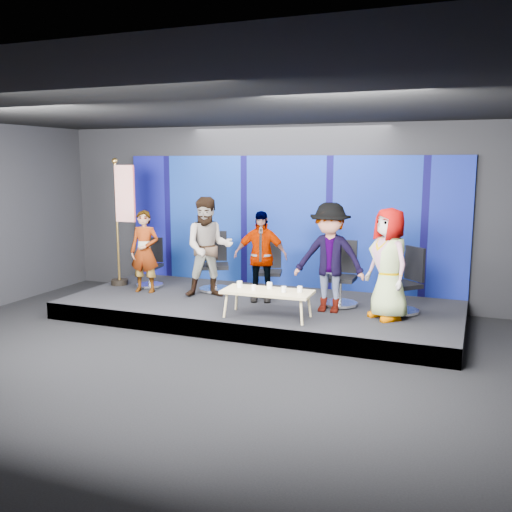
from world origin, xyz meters
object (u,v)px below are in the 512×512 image
Objects in this scene: chair_c at (269,277)px; chair_b at (215,271)px; mug_e at (300,289)px; panelist_c at (261,256)px; panelist_a at (145,251)px; coffee_table at (267,293)px; mug_a at (240,284)px; chair_e at (404,291)px; mug_d at (284,289)px; panelist_b at (209,247)px; flag_stand at (122,219)px; panelist_e at (389,264)px; chair_a at (151,271)px; chair_d at (341,284)px; mug_c at (269,285)px; panelist_d at (330,258)px.

chair_b is at bearing 167.84° from chair_c.
panelist_c is at bearing 137.97° from mug_e.
coffee_table is at bearing -24.58° from panelist_a.
chair_c is at bearing 7.79° from panelist_a.
chair_b reaches higher than mug_a.
mug_d is (-1.73, -1.13, 0.13)m from chair_e.
panelist_b is 19.55× the size of mug_d.
panelist_b reaches higher than chair_b.
mug_d is at bearing -63.46° from chair_b.
panelist_a is at bearing 160.73° from mug_a.
chair_b is at bearing -141.51° from chair_e.
panelist_c reaches higher than chair_b.
chair_b is at bearing 147.33° from mug_e.
mug_a is at bearing 175.45° from mug_d.
panelist_e is at bearing -10.38° from flag_stand.
mug_a is 3.37m from flag_stand.
panelist_a is at bearing -77.19° from chair_a.
chair_d reaches higher than chair_e.
chair_e is 11.58× the size of mug_d.
chair_b is 2.17m from coffee_table.
mug_e is at bearing 1.75° from mug_a.
panelist_b is 2.09m from mug_d.
panelist_b is 2.50m from chair_d.
mug_a is (-0.50, 0.04, 0.09)m from coffee_table.
chair_c is 3.21m from flag_stand.
mug_d is (1.91, -1.47, 0.11)m from chair_b.
chair_c is at bearing -144.92° from chair_e.
panelist_b is (0.11, -0.50, 0.55)m from chair_b.
chair_c reaches higher than coffee_table.
panelist_a is 2.33m from panelist_c.
mug_a is (2.32, -0.81, -0.29)m from panelist_a.
chair_a is 0.62× the size of panelist_a.
flag_stand reaches higher than mug_e.
mug_d is (0.30, -0.16, -0.00)m from mug_c.
chair_c is 1.77m from mug_e.
panelist_e is at bearing 15.45° from mug_c.
panelist_c is 1.00m from mug_a.
chair_e is at bearing -5.44° from flag_stand.
panelist_d is at bearing 64.69° from mug_e.
mug_e is (1.02, 0.03, -0.00)m from mug_a.
mug_d is at bearing -54.31° from panelist_b.
panelist_c is at bearing -133.62° from chair_e.
panelist_a is 0.98m from flag_stand.
chair_d reaches higher than mug_c.
chair_b is 0.45× the size of flag_stand.
panelist_e is at bearing -39.05° from chair_b.
flag_stand is at bearing 164.45° from mug_e.
mug_a is (-2.31, -0.60, -0.39)m from panelist_e.
panelist_c is 0.92× the size of panelist_e.
coffee_table is 3.86m from flag_stand.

